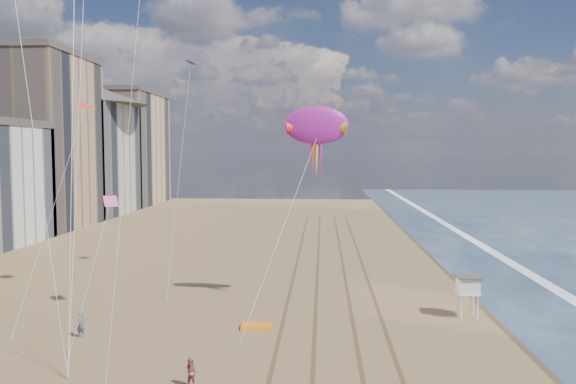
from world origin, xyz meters
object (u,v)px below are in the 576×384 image
object	(u,v)px
lifeguard_stand	(468,286)
grounded_kite	(257,326)
kite_flyer_b	(191,373)
show_kite	(317,126)
kite_flyer_a	(81,325)

from	to	relation	value
lifeguard_stand	grounded_kite	world-z (taller)	lifeguard_stand
grounded_kite	kite_flyer_b	distance (m)	10.72
lifeguard_stand	show_kite	size ratio (longest dim) A/B	0.18
lifeguard_stand	show_kite	distance (m)	16.90
show_kite	kite_flyer_a	xyz separation A→B (m)	(-15.94, -7.80, -13.81)
lifeguard_stand	grounded_kite	size ratio (longest dim) A/B	1.46
kite_flyer_b	lifeguard_stand	bearing A→B (deg)	55.21
show_kite	kite_flyer_a	distance (m)	22.49
grounded_kite	kite_flyer_b	size ratio (longest dim) A/B	1.36
show_kite	kite_flyer_a	size ratio (longest dim) A/B	10.00
lifeguard_stand	kite_flyer_b	xyz separation A→B (m)	(-18.11, -13.87, -1.68)
show_kite	kite_flyer_a	bearing A→B (deg)	-153.91
lifeguard_stand	kite_flyer_b	size ratio (longest dim) A/B	1.99
kite_flyer_b	grounded_kite	bearing A→B (deg)	95.33
lifeguard_stand	kite_flyer_a	size ratio (longest dim) A/B	1.82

